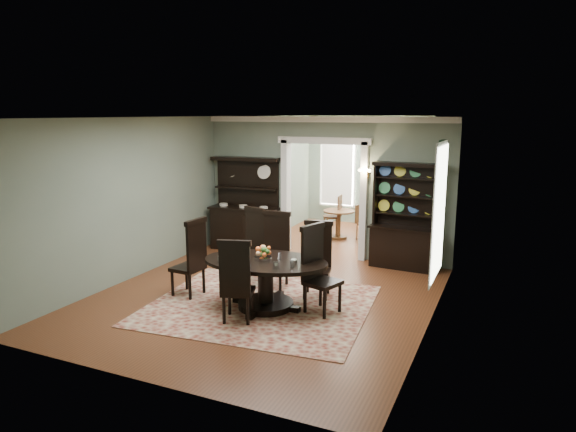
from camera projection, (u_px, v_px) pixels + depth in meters
name	position (u px, v px, depth m)	size (l,w,h in m)	color
room	(262.00, 206.00, 8.39)	(5.51, 6.01, 3.01)	brown
parlor	(358.00, 174.00, 13.31)	(3.51, 3.50, 3.01)	brown
doorway_trim	(324.00, 182.00, 11.03)	(2.08, 0.25, 2.57)	silver
right_window	(439.00, 208.00, 8.10)	(0.15, 1.47, 2.12)	white
wall_sconce	(366.00, 172.00, 10.46)	(0.27, 0.21, 0.21)	#C67F34
rug	(260.00, 305.00, 8.35)	(3.47, 3.03, 0.01)	maroon
dining_table	(266.00, 275.00, 8.14)	(2.15, 2.08, 0.79)	black
centerpiece	(263.00, 256.00, 8.11)	(1.37, 0.88, 0.23)	silver
chair_far_left	(253.00, 243.00, 9.47)	(0.62, 0.60, 1.37)	black
chair_far_mid	(275.00, 247.00, 9.20)	(0.55, 0.53, 1.35)	black
chair_far_right	(318.00, 257.00, 8.70)	(0.56, 0.55, 1.29)	black
chair_end_left	(193.00, 256.00, 8.64)	(0.51, 0.53, 1.35)	black
chair_end_right	(317.00, 266.00, 7.98)	(0.62, 0.64, 1.39)	black
chair_near	(236.00, 279.00, 7.51)	(0.59, 0.57, 1.30)	black
sideboard	(245.00, 217.00, 11.70)	(1.64, 0.70, 2.10)	black
welsh_dresser	(404.00, 230.00, 10.27)	(1.39, 0.58, 2.12)	black
parlor_table	(339.00, 220.00, 12.71)	(0.77, 0.77, 0.71)	brown
parlor_chair_left	(335.00, 214.00, 12.93)	(0.45, 0.44, 1.05)	brown
parlor_chair_right	(363.00, 221.00, 12.59)	(0.41, 0.40, 0.87)	brown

